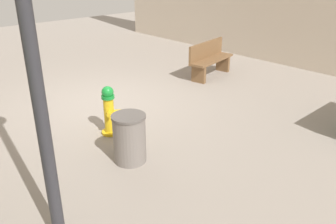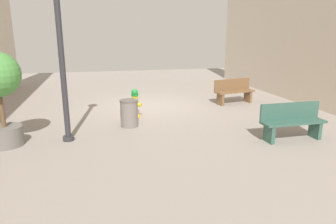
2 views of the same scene
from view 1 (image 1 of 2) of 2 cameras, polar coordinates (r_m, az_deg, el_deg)
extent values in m
plane|color=gray|center=(8.17, -10.77, 1.47)|extent=(23.40, 23.40, 0.00)
cylinder|color=gold|center=(6.71, -9.29, -3.22)|extent=(0.32, 0.32, 0.05)
cylinder|color=gold|center=(6.56, -9.49, -0.47)|extent=(0.19, 0.19, 0.65)
cylinder|color=#198C33|center=(6.42, -9.70, 2.44)|extent=(0.23, 0.23, 0.06)
sphere|color=#198C33|center=(6.39, -9.75, 3.19)|extent=(0.22, 0.22, 0.22)
cylinder|color=gold|center=(6.66, -9.54, 0.63)|extent=(0.14, 0.16, 0.08)
cylinder|color=gold|center=(6.40, -9.52, -0.33)|extent=(0.14, 0.16, 0.08)
cylinder|color=gold|center=(6.54, -8.16, -0.08)|extent=(0.18, 0.17, 0.11)
cube|color=brown|center=(10.47, 8.86, 7.77)|extent=(0.17, 0.41, 0.45)
cube|color=brown|center=(9.37, 4.98, 6.12)|extent=(0.17, 0.41, 0.45)
cube|color=brown|center=(9.84, 7.10, 8.42)|extent=(1.69, 0.73, 0.06)
cube|color=brown|center=(9.88, 6.21, 10.00)|extent=(1.62, 0.35, 0.44)
cylinder|color=#2D2D33|center=(3.53, -20.77, 6.00)|extent=(0.14, 0.14, 3.82)
cylinder|color=slate|center=(5.62, -6.23, -4.45)|extent=(0.52, 0.52, 0.76)
cylinder|color=#5B5551|center=(5.45, -6.41, -0.73)|extent=(0.54, 0.54, 0.04)
camera|label=2|loc=(5.05, 110.82, -12.73)|focal=32.36mm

